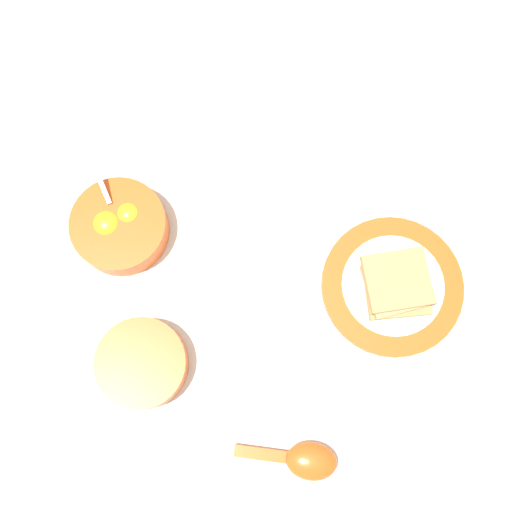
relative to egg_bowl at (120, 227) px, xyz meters
The scene contains 6 objects.
ground_plane 0.29m from the egg_bowl, 136.08° to the right, with size 3.00×3.00×0.00m, color silver.
egg_bowl is the anchor object (origin of this frame).
toast_plate 0.42m from the egg_bowl, 113.09° to the right, with size 0.21×0.21×0.01m.
toast_sandwich 0.42m from the egg_bowl, 113.38° to the right, with size 0.10×0.10×0.04m.
soup_spoon 0.43m from the egg_bowl, 151.98° to the right, with size 0.08×0.15×0.03m.
congee_bowl 0.20m from the egg_bowl, behind, with size 0.13×0.13×0.04m.
Camera 1 is at (-0.07, 0.05, 0.88)m, focal length 42.00 mm.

